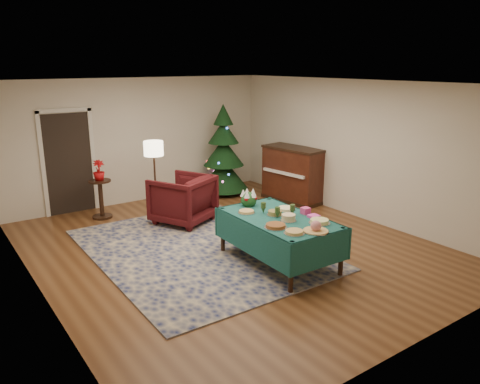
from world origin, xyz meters
TOP-DOWN VIEW (x-y plane):
  - room_shell at (0.00, 0.00)m, footprint 7.00×7.00m
  - doorway at (-1.60, 3.48)m, footprint 1.08×0.04m
  - rug at (-0.50, 0.23)m, footprint 3.26×4.24m
  - buffet_table at (0.23, -0.95)m, footprint 1.18×1.95m
  - platter_0 at (-0.04, -1.61)m, footprint 0.29×0.29m
  - platter_1 at (0.25, -1.73)m, footprint 0.36×0.36m
  - platter_2 at (0.54, -1.51)m, footprint 0.31×0.31m
  - platter_3 at (-0.09, -1.27)m, footprint 0.33×0.33m
  - platter_4 at (0.24, -1.16)m, footprint 0.24×0.24m
  - platter_5 at (0.25, -0.84)m, footprint 0.25×0.25m
  - platter_6 at (0.56, -0.73)m, footprint 0.30×0.30m
  - platter_7 at (-0.04, -0.49)m, footprint 0.27×0.27m
  - goblet_0 at (0.16, -0.66)m, footprint 0.08×0.08m
  - goblet_1 at (0.46, -1.00)m, footprint 0.08×0.08m
  - goblet_2 at (0.19, -0.97)m, footprint 0.08×0.08m
  - napkin_stack at (0.66, -1.26)m, footprint 0.15×0.15m
  - gift_box at (0.68, -1.06)m, footprint 0.12×0.12m
  - centerpiece at (0.21, -0.21)m, footprint 0.27×0.27m
  - armchair at (-0.04, 1.58)m, footprint 1.31×1.28m
  - floor_lamp at (-0.35, 2.13)m, footprint 0.38×0.38m
  - side_table at (-1.23, 2.78)m, footprint 0.43×0.43m
  - potted_plant at (-1.23, 2.78)m, footprint 0.22×0.40m
  - christmas_tree at (1.77, 2.90)m, footprint 1.39×1.39m
  - piano at (2.69, 1.49)m, footprint 0.82×1.47m

SIDE VIEW (x-z plane):
  - rug at x=-0.50m, z-range 0.00..0.02m
  - side_table at x=-1.23m, z-range -0.01..0.76m
  - armchair at x=-0.04m, z-range 0.00..1.03m
  - piano at x=2.69m, z-range -0.01..1.20m
  - buffet_table at x=0.23m, z-range 0.23..0.97m
  - platter_6 at x=0.56m, z-range 0.75..0.79m
  - platter_7 at x=-0.04m, z-range 0.75..0.79m
  - napkin_stack at x=0.66m, z-range 0.75..0.79m
  - platter_0 at x=-0.04m, z-range 0.75..0.79m
  - platter_3 at x=-0.09m, z-range 0.75..0.80m
  - platter_2 at x=0.54m, z-range 0.75..0.81m
  - platter_5 at x=0.25m, z-range 0.75..0.82m
  - platter_4 at x=0.24m, z-range 0.75..0.85m
  - gift_box at x=0.68m, z-range 0.75..0.85m
  - platter_1 at x=0.25m, z-range 0.73..0.89m
  - goblet_0 at x=0.16m, z-range 0.75..0.93m
  - goblet_1 at x=0.46m, z-range 0.75..0.93m
  - goblet_2 at x=0.19m, z-range 0.75..0.93m
  - centerpiece at x=0.21m, z-range 0.72..1.03m
  - potted_plant at x=-1.23m, z-range 0.77..1.00m
  - christmas_tree at x=1.77m, z-range -0.11..1.99m
  - doorway at x=-1.60m, z-range 0.02..2.18m
  - floor_lamp at x=-0.35m, z-range 0.54..2.09m
  - room_shell at x=0.00m, z-range -2.15..4.85m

